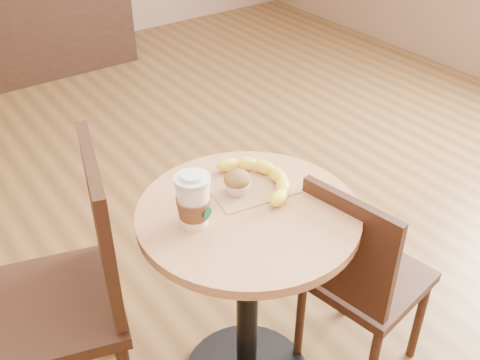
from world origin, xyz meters
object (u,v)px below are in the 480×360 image
(chair_left, at_px, (69,290))
(banana, at_px, (262,177))
(coffee_cup, at_px, (194,202))
(chair_right, at_px, (359,276))
(cafe_table, at_px, (248,273))
(muffin, at_px, (237,182))

(chair_left, distance_m, banana, 0.66)
(chair_left, bearing_deg, coffee_cup, 75.49)
(chair_left, xyz_separation_m, chair_right, (0.81, -0.39, -0.09))
(cafe_table, xyz_separation_m, banana, (0.11, 0.08, 0.27))
(coffee_cup, xyz_separation_m, banana, (0.27, 0.05, -0.05))
(chair_right, xyz_separation_m, coffee_cup, (-0.48, 0.20, 0.39))
(cafe_table, relative_size, banana, 2.47)
(coffee_cup, xyz_separation_m, muffin, (0.18, 0.05, -0.03))
(chair_right, distance_m, coffee_cup, 0.65)
(cafe_table, height_order, coffee_cup, coffee_cup)
(cafe_table, distance_m, coffee_cup, 0.35)
(chair_left, distance_m, chair_right, 0.90)
(chair_left, xyz_separation_m, banana, (0.59, -0.15, 0.25))
(chair_right, bearing_deg, chair_left, 54.24)
(banana, bearing_deg, coffee_cup, -169.39)
(banana, bearing_deg, cafe_table, -142.60)
(cafe_table, relative_size, chair_left, 0.78)
(chair_left, distance_m, muffin, 0.58)
(coffee_cup, height_order, banana, coffee_cup)
(cafe_table, bearing_deg, banana, 37.12)
(muffin, bearing_deg, chair_right, -38.97)
(muffin, relative_size, banana, 0.27)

